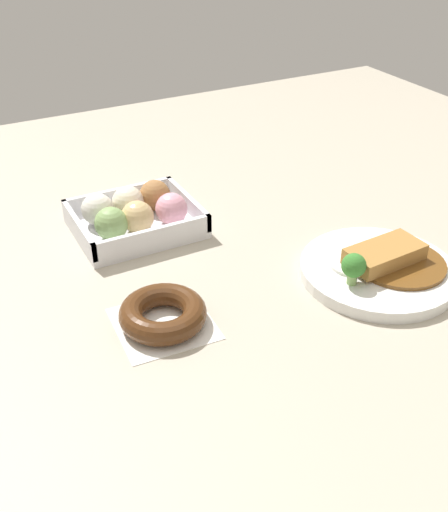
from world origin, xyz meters
TOP-DOWN VIEW (x-y plane):
  - ground_plane at (0.00, 0.00)m, footprint 1.60×1.60m
  - curry_plate at (0.09, -0.10)m, footprint 0.23×0.23m
  - donut_box at (-0.18, 0.19)m, footprint 0.20×0.17m
  - chocolate_ring_donut at (-0.24, -0.06)m, footprint 0.13×0.13m

SIDE VIEW (x-z plane):
  - ground_plane at x=0.00m, z-range 0.00..0.00m
  - curry_plate at x=0.09m, z-range -0.02..0.05m
  - chocolate_ring_donut at x=-0.24m, z-range 0.00..0.03m
  - donut_box at x=-0.18m, z-range 0.00..0.06m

